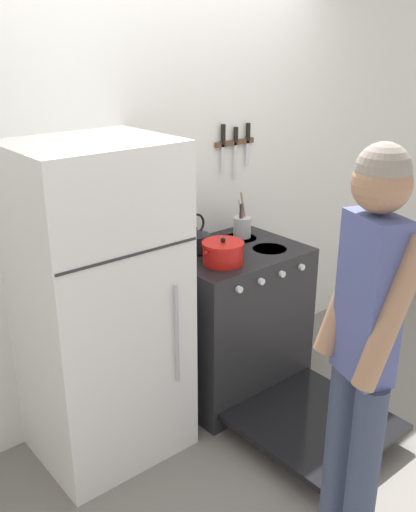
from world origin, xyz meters
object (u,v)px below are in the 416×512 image
(dutch_oven_pot, at_px, (223,253))
(tea_kettle, at_px, (196,239))
(refrigerator, at_px, (101,307))
(utensil_jar, at_px, (242,226))
(person, at_px, (364,342))
(stove_range, at_px, (235,324))

(dutch_oven_pot, distance_m, tea_kettle, 0.25)
(refrigerator, distance_m, utensil_jar, 1.09)
(utensil_jar, distance_m, person, 1.50)
(refrigerator, xyz_separation_m, dutch_oven_pot, (0.69, -0.14, 0.16))
(refrigerator, xyz_separation_m, tea_kettle, (0.70, 0.12, 0.17))
(dutch_oven_pot, xyz_separation_m, person, (-0.25, -1.10, 0.01))
(dutch_oven_pot, distance_m, person, 1.13)
(dutch_oven_pot, height_order, tea_kettle, tea_kettle)
(stove_range, xyz_separation_m, utensil_jar, (0.20, 0.17, 0.54))
(refrigerator, height_order, person, person)
(refrigerator, xyz_separation_m, utensil_jar, (1.07, 0.12, 0.17))
(dutch_oven_pot, bearing_deg, stove_range, 25.51)
(stove_range, bearing_deg, refrigerator, 176.83)
(tea_kettle, relative_size, person, 0.13)
(refrigerator, bearing_deg, dutch_oven_pot, -11.11)
(dutch_oven_pot, relative_size, utensil_jar, 0.98)
(dutch_oven_pot, bearing_deg, person, -102.84)
(stove_range, bearing_deg, dutch_oven_pot, -154.49)
(tea_kettle, height_order, person, person)
(tea_kettle, bearing_deg, refrigerator, -170.50)
(dutch_oven_pot, relative_size, person, 0.16)
(refrigerator, relative_size, person, 0.94)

